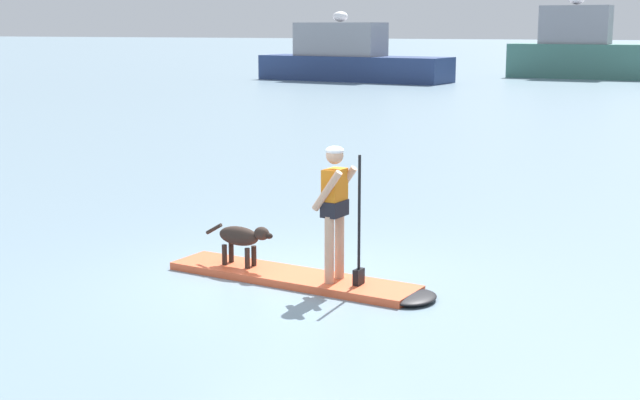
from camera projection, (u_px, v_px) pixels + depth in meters
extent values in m
plane|color=slate|center=(292.00, 281.00, 11.84)|extent=(400.00, 400.00, 0.00)
cube|color=#E55933|center=(292.00, 277.00, 11.83)|extent=(3.55, 1.28, 0.10)
ellipsoid|color=black|center=(413.00, 297.00, 10.96)|extent=(0.66, 0.79, 0.10)
cylinder|color=tan|center=(340.00, 246.00, 11.53)|extent=(0.12, 0.12, 0.86)
cylinder|color=tan|center=(329.00, 250.00, 11.31)|extent=(0.12, 0.12, 0.86)
cube|color=black|center=(335.00, 208.00, 11.32)|extent=(0.27, 0.39, 0.20)
cube|color=orange|center=(335.00, 192.00, 11.28)|extent=(0.25, 0.37, 0.58)
sphere|color=tan|center=(335.00, 155.00, 11.19)|extent=(0.22, 0.22, 0.22)
ellipsoid|color=white|center=(335.00, 150.00, 11.18)|extent=(0.23, 0.23, 0.11)
cylinder|color=tan|center=(342.00, 186.00, 11.43)|extent=(0.43, 0.15, 0.54)
cylinder|color=tan|center=(327.00, 191.00, 11.11)|extent=(0.43, 0.15, 0.54)
cylinder|color=black|center=(359.00, 221.00, 11.17)|extent=(0.04, 0.04, 1.64)
cube|color=black|center=(359.00, 277.00, 11.31)|extent=(0.11, 0.19, 0.20)
ellipsoid|color=#2D231E|center=(239.00, 236.00, 12.16)|extent=(0.65, 0.31, 0.26)
ellipsoid|color=#2D231E|center=(262.00, 234.00, 11.96)|extent=(0.24, 0.19, 0.18)
ellipsoid|color=black|center=(269.00, 236.00, 11.91)|extent=(0.13, 0.10, 0.08)
cylinder|color=#2D231E|center=(214.00, 229.00, 12.36)|extent=(0.27, 0.09, 0.18)
cylinder|color=#2D231E|center=(254.00, 256.00, 12.19)|extent=(0.07, 0.07, 0.27)
cylinder|color=#2D231E|center=(247.00, 258.00, 12.06)|extent=(0.07, 0.07, 0.27)
cylinder|color=#2D231E|center=(231.00, 252.00, 12.37)|extent=(0.07, 0.07, 0.27)
cylinder|color=#2D231E|center=(225.00, 255.00, 12.24)|extent=(0.07, 0.07, 0.27)
cube|color=navy|center=(354.00, 69.00, 53.82)|extent=(12.06, 4.87, 1.47)
cube|color=gray|center=(340.00, 39.00, 53.82)|extent=(5.57, 3.09, 1.95)
ellipsoid|color=white|center=(340.00, 16.00, 53.56)|extent=(0.90, 0.90, 0.60)
cube|color=#3F7266|center=(585.00, 61.00, 56.32)|extent=(9.56, 3.32, 2.12)
cube|color=gray|center=(576.00, 25.00, 56.15)|extent=(4.37, 2.24, 2.35)
ellipsoid|color=white|center=(577.00, 0.00, 55.86)|extent=(0.90, 0.90, 0.60)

